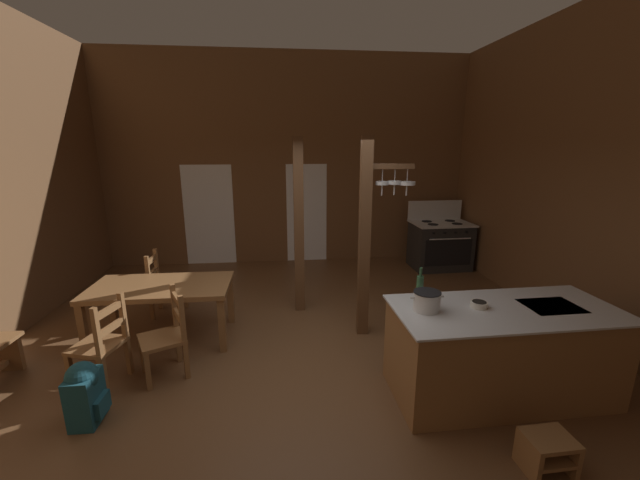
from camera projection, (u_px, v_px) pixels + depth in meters
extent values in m
cube|color=brown|center=(301.00, 369.00, 4.33)|extent=(8.12, 8.86, 0.10)
cube|color=brown|center=(288.00, 161.00, 7.75)|extent=(8.12, 0.14, 4.20)
cube|color=brown|center=(635.00, 176.00, 4.18)|extent=(0.14, 8.86, 4.20)
cube|color=white|center=(209.00, 215.00, 7.77)|extent=(1.00, 0.01, 2.05)
cube|color=white|center=(307.00, 213.00, 7.98)|extent=(0.84, 0.01, 2.05)
cube|color=brown|center=(501.00, 352.00, 3.74)|extent=(2.12, 0.94, 0.90)
cube|color=silver|center=(506.00, 309.00, 3.63)|extent=(2.18, 1.00, 0.02)
cube|color=black|center=(552.00, 306.00, 3.68)|extent=(0.53, 0.41, 0.00)
cube|color=black|center=(474.00, 364.00, 4.25)|extent=(2.00, 0.08, 0.10)
cube|color=#242424|center=(440.00, 246.00, 7.63)|extent=(1.12, 0.79, 0.90)
cube|color=black|center=(448.00, 253.00, 7.27)|extent=(0.93, 0.03, 0.52)
cylinder|color=silver|center=(450.00, 239.00, 7.17)|extent=(0.83, 0.04, 0.02)
cube|color=silver|center=(442.00, 223.00, 7.51)|extent=(1.16, 0.83, 0.03)
cube|color=silver|center=(435.00, 210.00, 7.81)|extent=(1.14, 0.07, 0.40)
cylinder|color=black|center=(457.00, 224.00, 7.40)|extent=(0.20, 0.20, 0.01)
cylinder|color=black|center=(433.00, 224.00, 7.33)|extent=(0.20, 0.20, 0.01)
cylinder|color=black|center=(450.00, 221.00, 7.69)|extent=(0.20, 0.20, 0.01)
cylinder|color=black|center=(427.00, 221.00, 7.62)|extent=(0.20, 0.20, 0.01)
cylinder|color=black|center=(467.00, 232.00, 7.20)|extent=(0.04, 0.03, 0.04)
cylinder|color=black|center=(456.00, 232.00, 7.17)|extent=(0.04, 0.03, 0.04)
cylinder|color=black|center=(445.00, 233.00, 7.14)|extent=(0.04, 0.03, 0.04)
cylinder|color=black|center=(434.00, 233.00, 7.11)|extent=(0.04, 0.03, 0.04)
cube|color=brown|center=(364.00, 240.00, 4.77)|extent=(0.15, 0.15, 2.55)
cube|color=brown|center=(388.00, 166.00, 4.55)|extent=(0.65, 0.13, 0.06)
cylinder|color=silver|center=(382.00, 174.00, 4.57)|extent=(0.01, 0.01, 0.18)
cylinder|color=silver|center=(382.00, 183.00, 4.60)|extent=(0.17, 0.17, 0.04)
cylinder|color=silver|center=(382.00, 190.00, 4.62)|extent=(0.02, 0.02, 0.14)
cylinder|color=silver|center=(395.00, 174.00, 4.58)|extent=(0.01, 0.01, 0.17)
cylinder|color=silver|center=(395.00, 183.00, 4.60)|extent=(0.18, 0.18, 0.04)
cylinder|color=silver|center=(394.00, 189.00, 4.62)|extent=(0.02, 0.02, 0.14)
cylinder|color=silver|center=(407.00, 174.00, 4.58)|extent=(0.01, 0.01, 0.18)
cylinder|color=silver|center=(407.00, 183.00, 4.61)|extent=(0.22, 0.22, 0.04)
cylinder|color=silver|center=(407.00, 190.00, 4.63)|extent=(0.02, 0.02, 0.14)
cube|color=brown|center=(299.00, 227.00, 5.49)|extent=(0.14, 0.14, 2.55)
cube|color=brown|center=(550.00, 439.00, 2.87)|extent=(0.37, 0.29, 0.04)
cube|color=brown|center=(527.00, 458.00, 2.88)|extent=(0.05, 0.28, 0.26)
cube|color=brown|center=(565.00, 453.00, 2.92)|extent=(0.05, 0.28, 0.26)
cube|color=brown|center=(547.00, 455.00, 2.90)|extent=(0.33, 0.29, 0.03)
cube|color=brown|center=(161.00, 287.00, 4.74)|extent=(1.71, 0.91, 0.06)
cube|color=brown|center=(112.00, 304.00, 5.13)|extent=(0.08, 0.08, 0.68)
cube|color=brown|center=(231.00, 300.00, 5.29)|extent=(0.08, 0.08, 0.68)
cube|color=brown|center=(83.00, 332.00, 4.38)|extent=(0.08, 0.08, 0.68)
cube|color=brown|center=(222.00, 325.00, 4.53)|extent=(0.08, 0.08, 0.68)
cube|color=brown|center=(98.00, 345.00, 3.91)|extent=(0.54, 0.54, 0.04)
cube|color=brown|center=(70.00, 373.00, 3.82)|extent=(0.06, 0.06, 0.41)
cube|color=brown|center=(98.00, 353.00, 4.18)|extent=(0.06, 0.06, 0.41)
cube|color=brown|center=(100.00, 353.00, 3.69)|extent=(0.06, 0.06, 0.95)
cube|color=brown|center=(126.00, 334.00, 4.05)|extent=(0.06, 0.06, 0.95)
cube|color=brown|center=(109.00, 310.00, 3.78)|extent=(0.14, 0.38, 0.07)
cube|color=brown|center=(111.00, 327.00, 3.83)|extent=(0.14, 0.38, 0.07)
cube|color=brown|center=(168.00, 286.00, 5.54)|extent=(0.44, 0.44, 0.04)
cube|color=brown|center=(186.00, 295.00, 5.79)|extent=(0.05, 0.05, 0.41)
cube|color=brown|center=(179.00, 305.00, 5.43)|extent=(0.05, 0.05, 0.41)
cube|color=brown|center=(158.00, 279.00, 5.69)|extent=(0.05, 0.05, 0.95)
cube|color=brown|center=(150.00, 289.00, 5.32)|extent=(0.05, 0.05, 0.95)
cube|color=brown|center=(151.00, 260.00, 5.41)|extent=(0.04, 0.38, 0.07)
cube|color=brown|center=(153.00, 272.00, 5.46)|extent=(0.04, 0.38, 0.07)
cube|color=brown|center=(162.00, 339.00, 4.04)|extent=(0.59, 0.59, 0.04)
cube|color=brown|center=(148.00, 372.00, 3.84)|extent=(0.07, 0.07, 0.41)
cube|color=brown|center=(142.00, 355.00, 4.15)|extent=(0.07, 0.07, 0.41)
cube|color=brown|center=(184.00, 338.00, 3.97)|extent=(0.07, 0.07, 0.95)
cube|color=brown|center=(176.00, 324.00, 4.28)|extent=(0.07, 0.07, 0.95)
cube|color=brown|center=(177.00, 299.00, 4.04)|extent=(0.20, 0.36, 0.07)
cube|color=brown|center=(178.00, 316.00, 4.08)|extent=(0.20, 0.36, 0.07)
cube|color=brown|center=(7.00, 353.00, 4.19)|extent=(0.31, 0.07, 0.40)
cube|color=#194756|center=(86.00, 398.00, 3.39)|extent=(0.22, 0.32, 0.48)
cube|color=#194756|center=(102.00, 404.00, 3.42)|extent=(0.06, 0.22, 0.17)
cylinder|color=black|center=(77.00, 393.00, 3.47)|extent=(0.04, 0.04, 0.38)
cylinder|color=black|center=(65.00, 407.00, 3.28)|extent=(0.04, 0.04, 0.38)
sphere|color=#194756|center=(82.00, 377.00, 3.33)|extent=(0.28, 0.28, 0.27)
cylinder|color=silver|center=(427.00, 301.00, 3.56)|extent=(0.25, 0.25, 0.18)
cylinder|color=black|center=(427.00, 292.00, 3.54)|extent=(0.26, 0.26, 0.01)
cylinder|color=silver|center=(413.00, 298.00, 3.54)|extent=(0.05, 0.02, 0.02)
cylinder|color=silver|center=(441.00, 296.00, 3.57)|extent=(0.05, 0.02, 0.02)
cylinder|color=silver|center=(479.00, 304.00, 3.64)|extent=(0.16, 0.16, 0.06)
cylinder|color=black|center=(479.00, 302.00, 3.64)|extent=(0.13, 0.13, 0.00)
cylinder|color=#2D5638|center=(420.00, 288.00, 3.77)|extent=(0.07, 0.07, 0.26)
cylinder|color=#2D5638|center=(421.00, 272.00, 3.73)|extent=(0.03, 0.03, 0.09)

